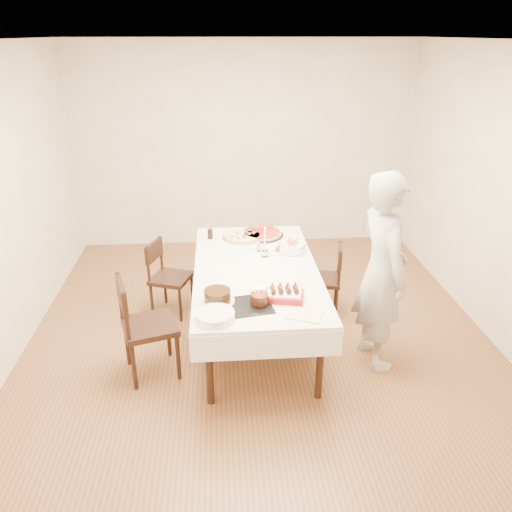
{
  "coord_description": "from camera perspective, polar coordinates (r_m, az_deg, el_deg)",
  "views": [
    {
      "loc": [
        -0.36,
        -4.16,
        2.75
      ],
      "look_at": [
        -0.03,
        0.02,
        0.87
      ],
      "focal_mm": 35.0,
      "sensor_mm": 36.0,
      "label": 1
    }
  ],
  "objects": [
    {
      "name": "pizza_white",
      "position": [
        5.31,
        -1.51,
        2.28
      ],
      "size": [
        0.54,
        0.54,
        0.04
      ],
      "primitive_type": "cylinder",
      "rotation": [
        0.0,
        0.0,
        -0.25
      ],
      "color": "beige",
      "rests_on": "dining_table"
    },
    {
      "name": "pizza_pepperoni",
      "position": [
        5.38,
        0.64,
        2.59
      ],
      "size": [
        0.56,
        0.56,
        0.04
      ],
      "primitive_type": "cylinder",
      "rotation": [
        0.0,
        0.0,
        -0.22
      ],
      "color": "red",
      "rests_on": "dining_table"
    },
    {
      "name": "taper_candle",
      "position": [
        4.82,
        1.03,
        1.7
      ],
      "size": [
        0.07,
        0.07,
        0.32
      ],
      "primitive_type": "cylinder",
      "rotation": [
        0.0,
        0.0,
        -0.07
      ],
      "color": "white",
      "rests_on": "dining_table"
    },
    {
      "name": "strawberry_box",
      "position": [
        4.1,
        3.25,
        -4.46
      ],
      "size": [
        0.35,
        0.27,
        0.08
      ],
      "primitive_type": null,
      "rotation": [
        0.0,
        0.0,
        -0.22
      ],
      "color": "maroon",
      "rests_on": "dining_table"
    },
    {
      "name": "chair_left_savory",
      "position": [
        5.3,
        -9.7,
        -2.52
      ],
      "size": [
        0.53,
        0.53,
        0.8
      ],
      "primitive_type": null,
      "rotation": [
        0.0,
        0.0,
        2.79
      ],
      "color": "black",
      "rests_on": "floor"
    },
    {
      "name": "china_plate",
      "position": [
        4.11,
        -3.88,
        -5.0
      ],
      "size": [
        0.27,
        0.27,
        0.01
      ],
      "primitive_type": "cylinder",
      "rotation": [
        0.0,
        0.0,
        -0.41
      ],
      "color": "white",
      "rests_on": "dining_table"
    },
    {
      "name": "wall_back",
      "position": [
        6.81,
        -1.35,
        12.32
      ],
      "size": [
        4.5,
        0.04,
        2.7
      ],
      "primitive_type": "cube",
      "color": "silver",
      "rests_on": "floor"
    },
    {
      "name": "cake_board",
      "position": [
        4.02,
        -0.71,
        -5.71
      ],
      "size": [
        0.4,
        0.4,
        0.01
      ],
      "primitive_type": "cube",
      "rotation": [
        0.0,
        0.0,
        0.17
      ],
      "color": "black",
      "rests_on": "dining_table"
    },
    {
      "name": "chair_left_dessert",
      "position": [
        4.38,
        -12.06,
        -7.84
      ],
      "size": [
        0.6,
        0.6,
        0.93
      ],
      "primitive_type": null,
      "rotation": [
        0.0,
        0.0,
        3.44
      ],
      "color": "black",
      "rests_on": "floor"
    },
    {
      "name": "pasta_bowl",
      "position": [
        4.97,
        4.15,
        1.0
      ],
      "size": [
        0.31,
        0.31,
        0.08
      ],
      "primitive_type": "cylinder",
      "rotation": [
        0.0,
        0.0,
        0.28
      ],
      "color": "white",
      "rests_on": "dining_table"
    },
    {
      "name": "dining_table",
      "position": [
        4.81,
        0.0,
        -5.4
      ],
      "size": [
        1.18,
        2.16,
        0.75
      ],
      "primitive_type": "cube",
      "rotation": [
        0.0,
        0.0,
        0.02
      ],
      "color": "silver",
      "rests_on": "floor"
    },
    {
      "name": "cola_glass",
      "position": [
        5.31,
        -5.26,
        2.52
      ],
      "size": [
        0.07,
        0.07,
        0.1
      ],
      "primitive_type": "cylinder",
      "rotation": [
        0.0,
        0.0,
        0.24
      ],
      "color": "black",
      "rests_on": "dining_table"
    },
    {
      "name": "wall_right",
      "position": [
        5.1,
        26.66,
        5.64
      ],
      "size": [
        0.04,
        5.0,
        2.7
      ],
      "primitive_type": "cube",
      "color": "silver",
      "rests_on": "floor"
    },
    {
      "name": "birthday_cake",
      "position": [
        3.99,
        0.4,
        -4.49
      ],
      "size": [
        0.19,
        0.19,
        0.15
      ],
      "primitive_type": "cylinder",
      "rotation": [
        0.0,
        0.0,
        -0.34
      ],
      "color": "#3A1910",
      "rests_on": "dining_table"
    },
    {
      "name": "ceiling",
      "position": [
        4.17,
        0.54,
        23.47
      ],
      "size": [
        5.0,
        5.0,
        0.0
      ],
      "primitive_type": "plane",
      "rotation": [
        3.14,
        0.0,
        0.0
      ],
      "color": "white",
      "rests_on": "wall_back"
    },
    {
      "name": "red_placemat",
      "position": [
        5.08,
        3.94,
        0.93
      ],
      "size": [
        0.35,
        0.35,
        0.01
      ],
      "primitive_type": "cube",
      "rotation": [
        0.0,
        0.0,
        -0.38
      ],
      "color": "#B21E1E",
      "rests_on": "dining_table"
    },
    {
      "name": "shaker_pair",
      "position": [
        4.97,
        0.29,
        1.13
      ],
      "size": [
        0.11,
        0.11,
        0.11
      ],
      "primitive_type": null,
      "rotation": [
        0.0,
        0.0,
        -0.24
      ],
      "color": "white",
      "rests_on": "dining_table"
    },
    {
      "name": "wall_front",
      "position": [
        2.2,
        6.18,
        -15.59
      ],
      "size": [
        4.5,
        0.04,
        2.7
      ],
      "primitive_type": "cube",
      "color": "silver",
      "rests_on": "floor"
    },
    {
      "name": "chair_right_savory",
      "position": [
        5.28,
        7.6,
        -2.67
      ],
      "size": [
        0.47,
        0.47,
        0.77
      ],
      "primitive_type": null,
      "rotation": [
        0.0,
        0.0,
        -0.21
      ],
      "color": "black",
      "rests_on": "floor"
    },
    {
      "name": "plate_stack",
      "position": [
        3.84,
        -4.71,
        -6.82
      ],
      "size": [
        0.39,
        0.39,
        0.06
      ],
      "primitive_type": "cylinder",
      "rotation": [
        0.0,
        0.0,
        0.33
      ],
      "color": "white",
      "rests_on": "dining_table"
    },
    {
      "name": "person",
      "position": [
        4.39,
        14.18,
        -1.78
      ],
      "size": [
        0.52,
        0.7,
        1.77
      ],
      "primitive_type": "imported",
      "rotation": [
        0.0,
        0.0,
        1.73
      ],
      "color": "beige",
      "rests_on": "floor"
    },
    {
      "name": "box_lid",
      "position": [
        3.9,
        5.45,
        -6.79
      ],
      "size": [
        0.33,
        0.28,
        0.02
      ],
      "primitive_type": "cube",
      "rotation": [
        0.0,
        0.0,
        -0.4
      ],
      "color": "beige",
      "rests_on": "dining_table"
    },
    {
      "name": "floor",
      "position": [
        5.0,
        0.42,
        -9.21
      ],
      "size": [
        5.0,
        5.0,
        0.0
      ],
      "primitive_type": "plane",
      "color": "brown",
      "rests_on": "ground"
    },
    {
      "name": "layer_cake",
      "position": [
        4.05,
        -4.44,
        -4.62
      ],
      "size": [
        0.3,
        0.3,
        0.11
      ],
      "primitive_type": "cylinder",
      "rotation": [
        0.0,
        0.0,
        0.08
      ],
      "color": "black",
      "rests_on": "dining_table"
    }
  ]
}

